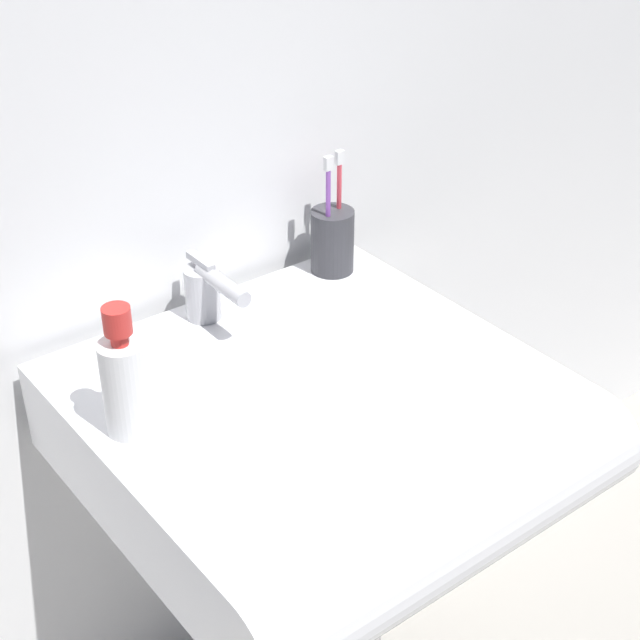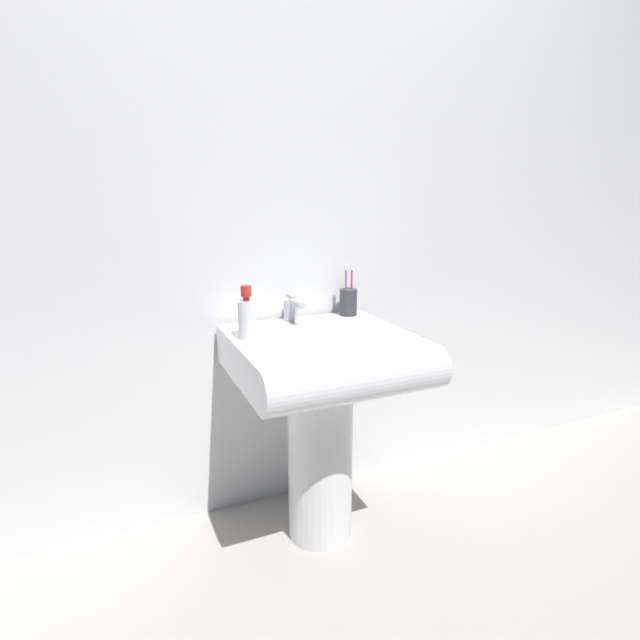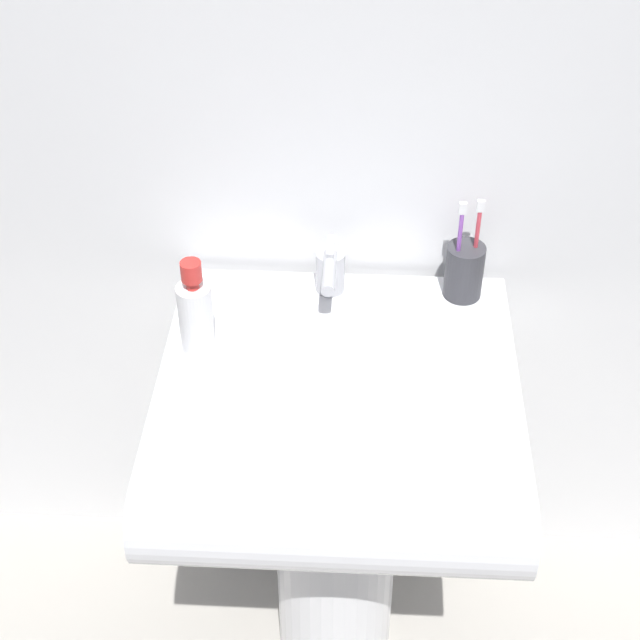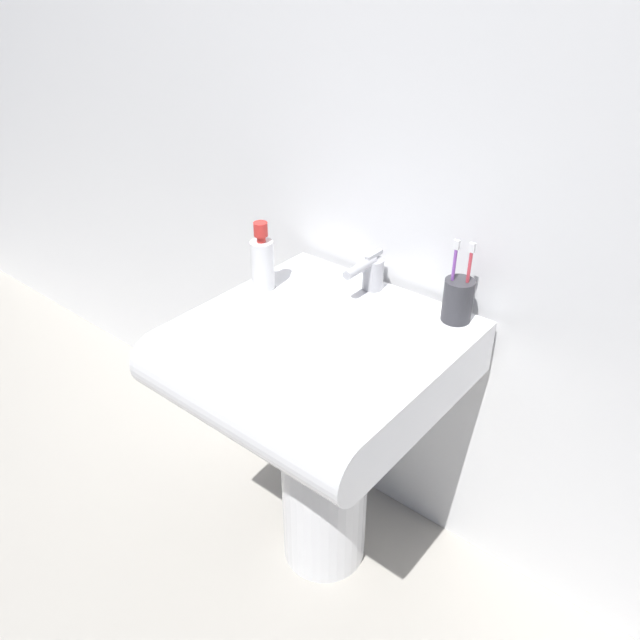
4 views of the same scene
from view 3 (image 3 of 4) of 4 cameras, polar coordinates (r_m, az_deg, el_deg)
ground_plane at (r=2.06m, az=0.84°, el=-17.85°), size 6.00×6.00×0.00m
sink_pedestal at (r=1.82m, az=0.93°, el=-12.82°), size 0.22×0.22×0.59m
sink_basin at (r=1.52m, az=1.00°, el=-6.01°), size 0.55×0.56×0.13m
faucet at (r=1.63m, az=0.59°, el=2.88°), size 0.05×0.13×0.09m
toothbrush_cup at (r=1.64m, az=8.39°, el=2.90°), size 0.06×0.06×0.19m
soap_bottle at (r=1.52m, az=-7.25°, el=0.37°), size 0.05×0.05×0.17m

